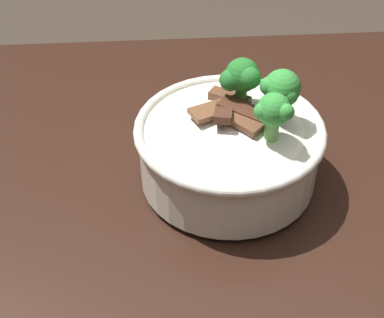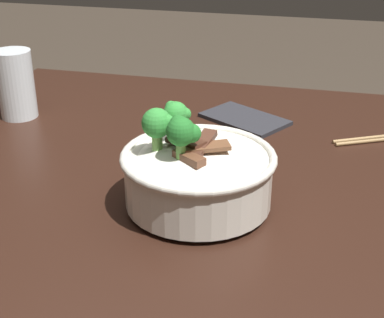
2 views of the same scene
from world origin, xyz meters
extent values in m
cube|color=black|center=(0.00, 0.00, 0.75)|extent=(1.48, 0.96, 0.05)
cylinder|color=silver|center=(-0.17, -0.11, 0.78)|extent=(0.10, 0.10, 0.01)
cylinder|color=silver|center=(-0.17, -0.11, 0.82)|extent=(0.22, 0.22, 0.07)
torus|color=silver|center=(-0.17, -0.11, 0.86)|extent=(0.23, 0.23, 0.01)
ellipsoid|color=white|center=(-0.17, -0.11, 0.84)|extent=(0.20, 0.20, 0.05)
cube|color=#4C2B1E|center=(-0.16, -0.12, 0.88)|extent=(0.03, 0.07, 0.02)
cube|color=brown|center=(-0.18, -0.10, 0.87)|extent=(0.05, 0.04, 0.01)
cube|color=#4C2B1E|center=(-0.19, -0.11, 0.88)|extent=(0.07, 0.05, 0.01)
cube|color=brown|center=(-0.17, -0.15, 0.87)|extent=(0.05, 0.04, 0.01)
cube|color=brown|center=(-0.15, -0.12, 0.88)|extent=(0.07, 0.05, 0.01)
cube|color=brown|center=(-0.18, -0.10, 0.88)|extent=(0.06, 0.05, 0.01)
cylinder|color=#6BA84C|center=(-0.19, -0.14, 0.88)|extent=(0.01, 0.01, 0.03)
sphere|color=#237028|center=(-0.19, -0.14, 0.91)|extent=(0.04, 0.04, 0.04)
sphere|color=#237028|center=(-0.17, -0.14, 0.91)|extent=(0.03, 0.03, 0.03)
sphere|color=#237028|center=(-0.19, -0.13, 0.91)|extent=(0.03, 0.03, 0.03)
cylinder|color=#5B9947|center=(-0.21, -0.08, 0.88)|extent=(0.02, 0.02, 0.03)
sphere|color=green|center=(-0.21, -0.08, 0.91)|extent=(0.04, 0.04, 0.04)
sphere|color=green|center=(-0.20, -0.07, 0.91)|extent=(0.02, 0.02, 0.02)
sphere|color=green|center=(-0.22, -0.06, 0.91)|extent=(0.02, 0.02, 0.02)
cylinder|color=#7AB256|center=(-0.23, -0.12, 0.88)|extent=(0.02, 0.02, 0.03)
sphere|color=green|center=(-0.23, -0.12, 0.91)|extent=(0.04, 0.04, 0.04)
sphere|color=green|center=(-0.21, -0.12, 0.91)|extent=(0.02, 0.02, 0.02)
sphere|color=green|center=(-0.23, -0.11, 0.90)|extent=(0.02, 0.02, 0.02)
camera|label=1|loc=(-0.09, 0.43, 1.28)|focal=54.77mm
camera|label=2|loc=(0.00, -0.84, 1.21)|focal=53.75mm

